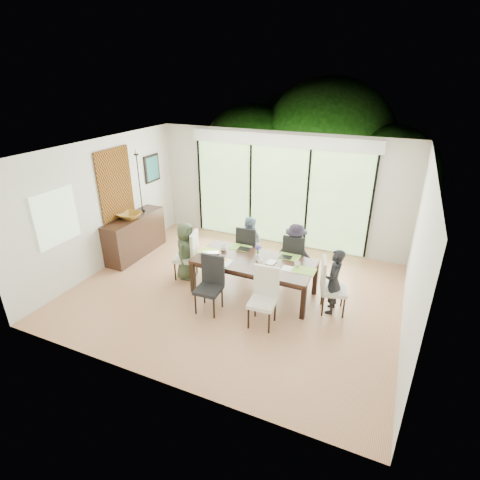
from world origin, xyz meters
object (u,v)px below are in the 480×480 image
at_px(person_far_right, 295,252).
at_px(laptop, 211,254).
at_px(chair_near_left, 208,286).
at_px(bowl, 130,215).
at_px(cup_a, 224,248).
at_px(chair_far_left, 249,247).
at_px(person_far_left, 249,244).
at_px(chair_left_end, 185,255).
at_px(vase, 258,257).
at_px(chair_right_end, 334,286).
at_px(chair_near_right, 262,299).
at_px(person_right_end, 334,282).
at_px(cup_c, 297,264).
at_px(person_left_end, 186,251).
at_px(chair_far_right, 295,256).
at_px(sideboard, 135,236).
at_px(cup_b, 260,262).
at_px(table_top, 254,262).

relative_size(person_far_right, laptop, 3.91).
relative_size(chair_near_left, bowl, 2.07).
bearing_deg(laptop, cup_a, 36.41).
relative_size(chair_near_left, person_far_right, 0.85).
distance_m(chair_far_left, person_far_left, 0.09).
xyz_separation_m(chair_left_end, vase, (1.55, 0.05, 0.24)).
bearing_deg(chair_right_end, chair_near_right, 116.58).
bearing_deg(vase, person_right_end, -2.00).
bearing_deg(chair_left_end, cup_c, 78.03).
distance_m(chair_near_left, person_far_left, 1.70).
bearing_deg(chair_right_end, person_left_end, 75.55).
xyz_separation_m(person_right_end, bowl, (-4.58, 0.34, 0.39)).
xyz_separation_m(chair_far_right, vase, (-0.50, -0.80, 0.24)).
relative_size(chair_right_end, chair_far_left, 1.00).
bearing_deg(person_far_right, cup_a, 33.02).
height_order(chair_near_right, laptop, chair_near_right).
height_order(person_far_right, sideboard, person_far_right).
distance_m(chair_far_left, person_right_end, 2.11).
bearing_deg(cup_b, person_right_end, 4.30).
xyz_separation_m(chair_far_left, cup_b, (0.60, -0.95, 0.23)).
distance_m(laptop, cup_a, 0.29).
bearing_deg(vase, chair_far_right, 57.99).
bearing_deg(bowl, person_far_right, 7.68).
height_order(chair_left_end, chair_near_left, same).
relative_size(chair_far_right, person_left_end, 0.85).
height_order(person_right_end, bowl, person_right_end).
relative_size(vase, cup_a, 0.97).
relative_size(person_left_end, person_right_end, 1.00).
distance_m(chair_right_end, chair_far_right, 1.27).
bearing_deg(cup_c, person_far_right, 108.90).
distance_m(person_far_right, cup_b, 1.02).
relative_size(chair_far_left, person_right_end, 0.85).
distance_m(person_far_right, laptop, 1.68).
relative_size(chair_near_right, sideboard, 0.62).
distance_m(chair_far_left, person_left_end, 1.34).
xyz_separation_m(table_top, chair_left_end, (-1.50, 0.00, -0.16)).
height_order(person_left_end, person_far_right, same).
bearing_deg(cup_a, person_left_end, -169.11).
distance_m(chair_right_end, sideboard, 4.62).
xyz_separation_m(laptop, cup_b, (1.00, 0.00, 0.03)).
relative_size(chair_left_end, person_far_left, 0.85).
xyz_separation_m(table_top, laptop, (-0.85, -0.10, 0.04)).
distance_m(person_left_end, cup_c, 2.29).
distance_m(chair_right_end, bowl, 4.63).
bearing_deg(person_left_end, cup_c, -89.32).
height_order(chair_right_end, chair_far_left, same).
distance_m(chair_far_right, bowl, 3.71).
distance_m(person_right_end, vase, 1.44).
distance_m(vase, cup_c, 0.75).
distance_m(vase, sideboard, 3.18).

